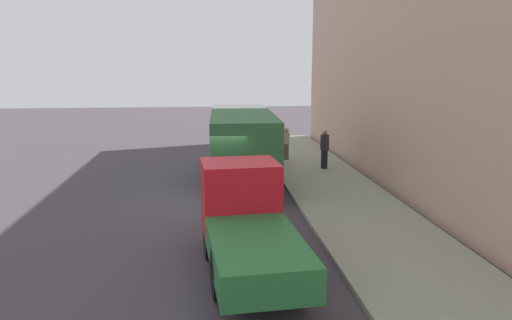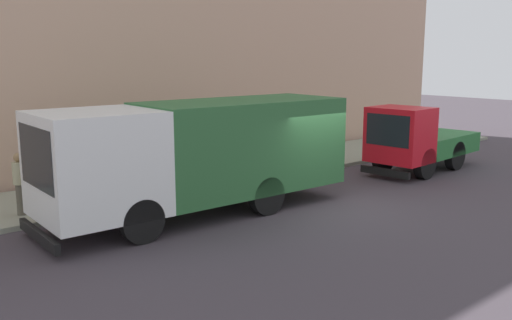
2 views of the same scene
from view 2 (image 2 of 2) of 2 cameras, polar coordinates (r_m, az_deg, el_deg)
The scene contains 6 objects.
ground at distance 15.57m, azimuth 7.00°, elevation -4.53°, with size 80.00×80.00×0.00m, color #3F373E.
sidewalk at distance 19.05m, azimuth -3.67°, elevation -1.44°, with size 3.63×30.00×0.13m, color gray.
large_utility_truck at distance 14.20m, azimuth -5.80°, elevation 0.91°, with size 2.68×8.36×2.91m.
small_flatbed_truck at distance 20.26m, azimuth 16.21°, elevation 1.90°, with size 2.27×5.20×2.37m.
pedestrian_walking at distance 14.98m, azimuth -23.13°, elevation -2.10°, with size 0.45×0.45×1.58m.
pedestrian_standing at distance 16.99m, azimuth -17.27°, elevation 0.00°, with size 0.42×0.42×1.76m.
Camera 2 is at (-10.16, 11.07, 4.08)m, focal length 38.83 mm.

